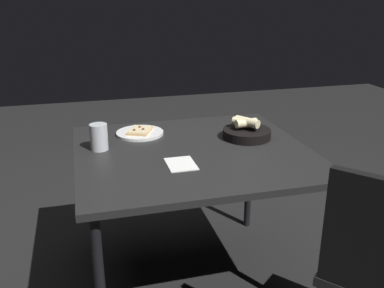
% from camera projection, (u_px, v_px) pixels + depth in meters
% --- Properties ---
extents(ground, '(8.00, 8.00, 0.00)m').
position_uv_depth(ground, '(193.00, 278.00, 2.25)').
color(ground, black).
extents(dining_table, '(0.99, 1.08, 0.72)m').
position_uv_depth(dining_table, '(193.00, 161.00, 2.03)').
color(dining_table, black).
rests_on(dining_table, ground).
extents(pizza_plate, '(0.24, 0.24, 0.04)m').
position_uv_depth(pizza_plate, '(140.00, 132.00, 2.21)').
color(pizza_plate, white).
rests_on(pizza_plate, dining_table).
extents(bread_basket, '(0.24, 0.24, 0.11)m').
position_uv_depth(bread_basket, '(247.00, 131.00, 2.16)').
color(bread_basket, black).
rests_on(bread_basket, dining_table).
extents(beer_glass, '(0.08, 0.08, 0.12)m').
position_uv_depth(beer_glass, '(99.00, 139.00, 1.99)').
color(beer_glass, silver).
rests_on(beer_glass, dining_table).
extents(napkin, '(0.16, 0.12, 0.00)m').
position_uv_depth(napkin, '(181.00, 164.00, 1.84)').
color(napkin, white).
rests_on(napkin, dining_table).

